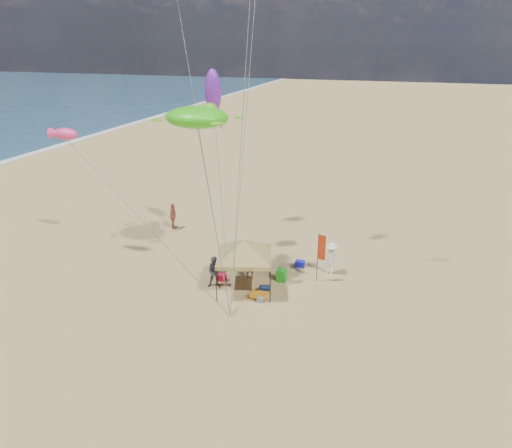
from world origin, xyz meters
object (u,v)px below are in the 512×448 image
object	(u,v)px
cooler_blue	(300,264)
person_near_a	(250,264)
canopy_tent	(244,241)
feather_flag	(321,250)
person_far_a	(173,216)
cooler_red	(222,277)
chair_green	(281,275)
person_near_c	(331,258)
person_near_b	(215,272)
beach_cart	(259,295)
chair_yellow	(215,267)

from	to	relation	value
cooler_blue	person_near_a	bearing A→B (deg)	-138.01
canopy_tent	feather_flag	xyz separation A→B (m)	(3.66, 2.11, -0.91)
canopy_tent	person_far_a	bearing A→B (deg)	138.75
cooler_red	chair_green	world-z (taller)	chair_green
chair_green	person_near_c	world-z (taller)	person_near_c
cooler_red	person_near_b	size ratio (longest dim) A/B	0.30
chair_green	person_near_a	distance (m)	1.88
canopy_tent	cooler_red	xyz separation A→B (m)	(-1.55, 0.57, -2.63)
canopy_tent	feather_flag	bearing A→B (deg)	30.01
person_near_b	person_near_c	xyz separation A→B (m)	(5.68, 3.51, 0.05)
feather_flag	chair_green	size ratio (longest dim) A/B	4.09
feather_flag	cooler_red	xyz separation A→B (m)	(-5.21, -1.55, -1.73)
canopy_tent	person_far_a	size ratio (longest dim) A/B	2.87
beach_cart	person_near_c	world-z (taller)	person_near_c
canopy_tent	person_near_c	xyz separation A→B (m)	(4.08, 3.32, -1.88)
feather_flag	chair_yellow	distance (m)	6.16
canopy_tent	person_near_a	bearing A→B (deg)	97.40
person_near_a	person_near_c	xyz separation A→B (m)	(4.26, 1.93, 0.13)
chair_yellow	feather_flag	bearing A→B (deg)	7.75
chair_yellow	person_far_a	world-z (taller)	person_far_a
person_near_b	beach_cart	bearing A→B (deg)	-28.82
cooler_blue	person_near_a	xyz separation A→B (m)	(-2.42, -2.18, 0.62)
person_near_a	person_far_a	bearing A→B (deg)	-70.91
feather_flag	cooler_red	world-z (taller)	feather_flag
canopy_tent	beach_cart	xyz separation A→B (m)	(1.02, -0.65, -2.62)
cooler_red	chair_yellow	distance (m)	1.03
cooler_blue	person_far_a	size ratio (longest dim) A/B	0.29
cooler_blue	person_near_c	bearing A→B (deg)	-7.55
cooler_blue	person_near_c	xyz separation A→B (m)	(1.84, -0.24, 0.75)
canopy_tent	chair_green	size ratio (longest dim) A/B	7.53
cooler_blue	chair_yellow	world-z (taller)	chair_yellow
feather_flag	person_far_a	distance (m)	12.33
feather_flag	cooler_red	distance (m)	5.70
cooler_red	beach_cart	distance (m)	2.84
chair_green	person_far_a	size ratio (longest dim) A/B	0.38
canopy_tent	person_far_a	xyz separation A→B (m)	(-7.72, 6.77, -1.91)
person_near_b	canopy_tent	bearing A→B (deg)	-12.25
feather_flag	person_near_b	xyz separation A→B (m)	(-5.27, -2.30, -1.03)
person_near_b	cooler_red	bearing A→B (deg)	66.61
chair_yellow	person_near_a	size ratio (longest dim) A/B	0.43
feather_flag	cooler_blue	bearing A→B (deg)	134.48
chair_green	beach_cart	size ratio (longest dim) A/B	0.78
feather_flag	person_far_a	bearing A→B (deg)	157.75
canopy_tent	person_near_c	distance (m)	5.59
person_near_c	person_far_a	distance (m)	12.29
beach_cart	chair_yellow	bearing A→B (deg)	149.10
canopy_tent	beach_cart	bearing A→B (deg)	-32.27
feather_flag	person_far_a	world-z (taller)	feather_flag
beach_cart	person_far_a	distance (m)	11.48
cooler_blue	beach_cart	distance (m)	4.38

